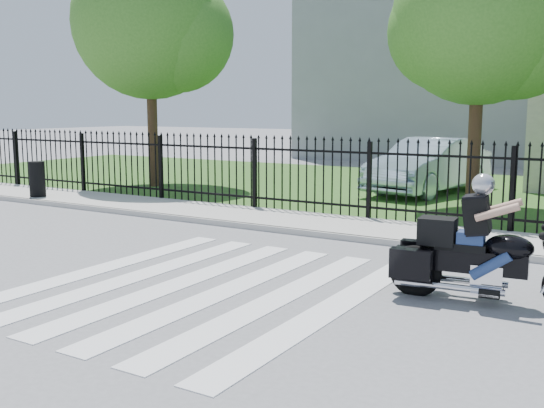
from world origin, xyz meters
The scene contains 12 objects.
ground centered at (0.00, 0.00, 0.00)m, with size 120.00×120.00×0.00m, color slate.
crosswalk centered at (0.00, 0.00, 0.01)m, with size 5.00×5.50×0.01m, color silver, non-canonical shape.
sidewalk centered at (0.00, 5.00, 0.06)m, with size 40.00×2.00×0.12m, color #ADAAA3.
curb centered at (0.00, 4.00, 0.06)m, with size 40.00×0.12×0.12m, color #ADAAA3.
grass_strip centered at (0.00, 12.00, 0.01)m, with size 40.00×12.00×0.02m, color #2B521C.
iron_fence centered at (0.00, 6.00, 0.90)m, with size 26.00×0.04×1.80m.
tree_left centered at (-8.50, 8.50, 5.17)m, with size 4.80×4.80×7.58m.
tree_mid centered at (1.50, 9.00, 4.67)m, with size 4.20×4.20×6.78m.
building_tall centered at (-3.00, 26.00, 6.00)m, with size 15.00×10.00×12.00m, color gray.
motorcycle_rider centered at (3.57, 1.32, 0.71)m, with size 2.62×0.98×1.74m.
parked_car centered at (-0.39, 11.48, 0.83)m, with size 1.72×4.94×1.63m, color silver.
litter_bin centered at (-9.06, 4.43, 0.60)m, with size 0.43×0.43×0.96m, color black.
Camera 1 is at (5.40, -6.97, 2.52)m, focal length 42.00 mm.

